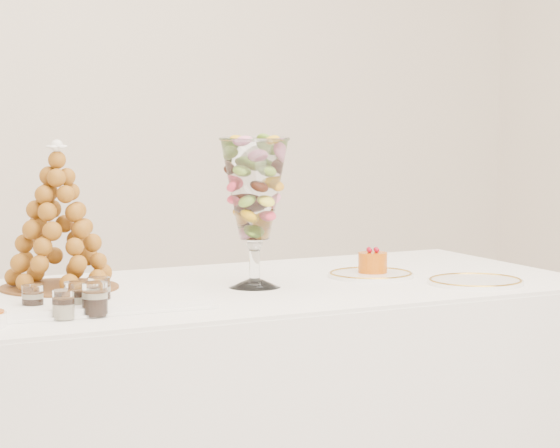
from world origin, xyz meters
TOP-DOWN VIEW (x-y plane):
  - buffet_table at (-0.15, 0.33)m, footprint 2.11×0.94m
  - lace_tray at (-0.48, 0.33)m, footprint 0.66×0.52m
  - macaron_vase at (0.03, 0.29)m, footprint 0.17×0.17m
  - cake_plate at (0.39, 0.29)m, footprint 0.22×0.22m
  - spare_plate at (0.54, 0.06)m, footprint 0.24×0.24m
  - verrine_a at (-0.58, 0.21)m, footprint 0.06×0.06m
  - verrine_b at (-0.49, 0.17)m, footprint 0.05×0.05m
  - verrine_c at (-0.42, 0.20)m, footprint 0.06×0.06m
  - verrine_d at (-0.55, 0.10)m, footprint 0.06×0.06m
  - verrine_e at (-0.47, 0.10)m, footprint 0.06×0.06m
  - croquembouche at (-0.44, 0.40)m, footprint 0.28×0.28m
  - mousse_cake at (0.39, 0.30)m, footprint 0.08×0.08m

SIDE VIEW (x-z plane):
  - buffet_table at x=-0.15m, z-range 0.00..0.79m
  - spare_plate at x=0.54m, z-range 0.79..0.80m
  - cake_plate at x=0.39m, z-range 0.79..0.80m
  - lace_tray at x=-0.48m, z-range 0.79..0.81m
  - verrine_a at x=-0.58m, z-range 0.79..0.85m
  - verrine_d at x=-0.55m, z-range 0.79..0.85m
  - verrine_b at x=-0.49m, z-range 0.79..0.85m
  - verrine_c at x=-0.42m, z-range 0.79..0.86m
  - verrine_e at x=-0.47m, z-range 0.79..0.86m
  - mousse_cake at x=0.39m, z-range 0.79..0.86m
  - croquembouche at x=-0.44m, z-range 0.80..1.15m
  - macaron_vase at x=0.03m, z-range 0.84..1.21m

